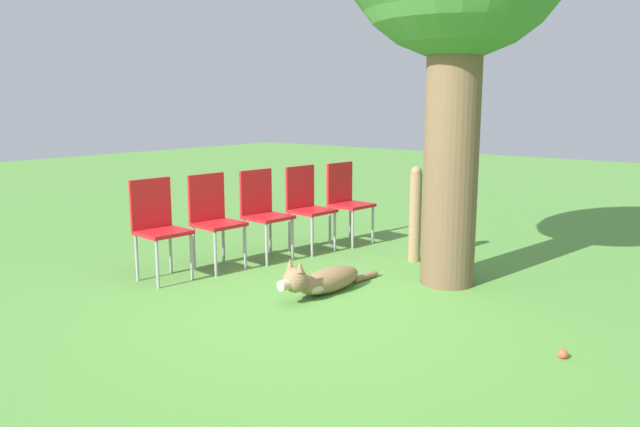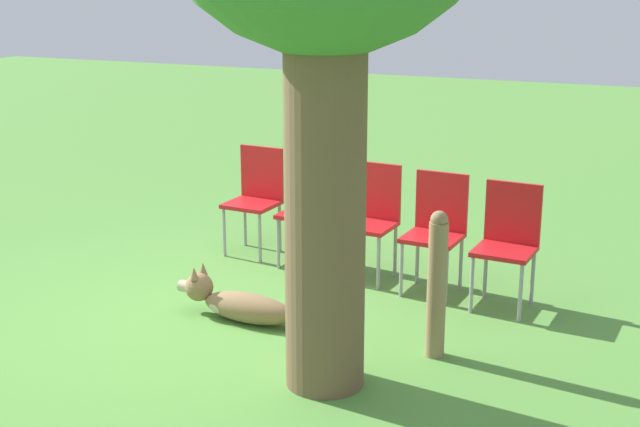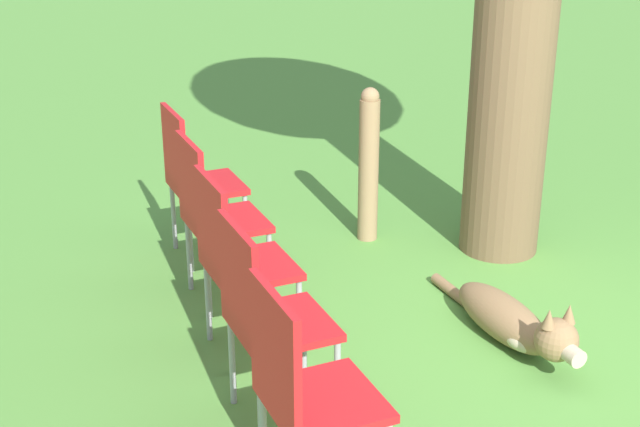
% 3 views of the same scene
% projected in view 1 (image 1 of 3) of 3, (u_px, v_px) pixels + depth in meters
% --- Properties ---
extents(ground_plane, '(30.00, 30.00, 0.00)m').
position_uv_depth(ground_plane, '(335.00, 298.00, 5.50)').
color(ground_plane, '#56933D').
extents(dog, '(0.31, 1.30, 0.39)m').
position_uv_depth(dog, '(322.00, 280.00, 5.59)').
color(dog, olive).
rests_on(dog, ground_plane).
extents(fence_post, '(0.13, 0.13, 1.04)m').
position_uv_depth(fence_post, '(415.00, 214.00, 6.69)').
color(fence_post, '#937551').
rests_on(fence_post, ground_plane).
extents(red_chair_0, '(0.45, 0.47, 0.98)m').
position_uv_depth(red_chair_0, '(158.00, 222.00, 6.01)').
color(red_chair_0, red).
rests_on(red_chair_0, ground_plane).
extents(red_chair_1, '(0.45, 0.47, 0.98)m').
position_uv_depth(red_chair_1, '(213.00, 215.00, 6.40)').
color(red_chair_1, red).
rests_on(red_chair_1, ground_plane).
extents(red_chair_2, '(0.45, 0.47, 0.98)m').
position_uv_depth(red_chair_2, '(263.00, 208.00, 6.79)').
color(red_chair_2, red).
rests_on(red_chair_2, ground_plane).
extents(red_chair_3, '(0.45, 0.47, 0.98)m').
position_uv_depth(red_chair_3, '(307.00, 202.00, 7.17)').
color(red_chair_3, red).
rests_on(red_chair_3, ground_plane).
extents(red_chair_4, '(0.45, 0.47, 0.98)m').
position_uv_depth(red_chair_4, '(346.00, 197.00, 7.56)').
color(red_chair_4, red).
rests_on(red_chair_4, ground_plane).
extents(tennis_ball, '(0.07, 0.07, 0.07)m').
position_uv_depth(tennis_ball, '(563.00, 354.00, 4.21)').
color(tennis_ball, '#E54C33').
rests_on(tennis_ball, ground_plane).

